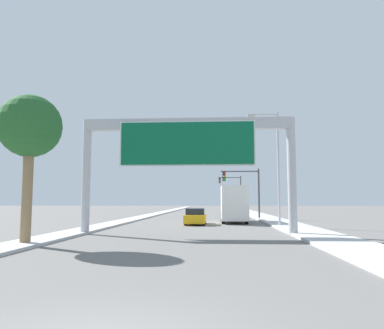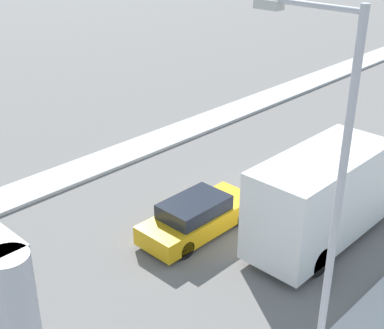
{
  "view_description": "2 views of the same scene",
  "coord_description": "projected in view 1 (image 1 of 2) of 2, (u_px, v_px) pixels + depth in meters",
  "views": [
    {
      "loc": [
        1.71,
        -5.27,
        2.09
      ],
      "look_at": [
        0.0,
        22.81,
        4.81
      ],
      "focal_mm": 35.0,
      "sensor_mm": 36.0,
      "label": 1
    },
    {
      "loc": [
        11.46,
        15.86,
        10.84
      ],
      "look_at": [
        -0.53,
        28.26,
        2.52
      ],
      "focal_mm": 50.0,
      "sensor_mm": 36.0,
      "label": 2
    }
  ],
  "objects": [
    {
      "name": "sidewalk_right",
      "position": [
        250.0,
        212.0,
        64.29
      ],
      "size": [
        3.0,
        120.0,
        0.15
      ],
      "color": "#BDBDBD",
      "rests_on": "ground"
    },
    {
      "name": "median_strip_left",
      "position": [
        164.0,
        212.0,
        65.2
      ],
      "size": [
        2.0,
        120.0,
        0.15
      ],
      "color": "#BDBDBD",
      "rests_on": "ground"
    },
    {
      "name": "truck_box_primary",
      "position": [
        233.0,
        204.0,
        36.04
      ],
      "size": [
        2.36,
        8.05,
        3.44
      ],
      "color": "white",
      "rests_on": "ground"
    },
    {
      "name": "traffic_light_mid_block",
      "position": [
        234.0,
        188.0,
        72.81
      ],
      "size": [
        4.53,
        0.32,
        6.89
      ],
      "color": "#3D3D3F",
      "rests_on": "ground"
    },
    {
      "name": "car_near_left",
      "position": [
        196.0,
        217.0,
        33.04
      ],
      "size": [
        1.79,
        4.75,
        1.42
      ],
      "color": "gold",
      "rests_on": "ground"
    },
    {
      "name": "car_far_center",
      "position": [
        228.0,
        212.0,
        49.51
      ],
      "size": [
        1.82,
        4.39,
        1.37
      ],
      "color": "#1E662D",
      "rests_on": "ground"
    },
    {
      "name": "traffic_light_near_intersection",
      "position": [
        246.0,
        185.0,
        42.95
      ],
      "size": [
        4.41,
        0.32,
        5.76
      ],
      "color": "#3D3D3F",
      "rests_on": "ground"
    },
    {
      "name": "palm_tree_foreground",
      "position": [
        30.0,
        129.0,
        18.01
      ],
      "size": [
        3.02,
        3.02,
        7.19
      ],
      "color": "#8C704C",
      "rests_on": "ground"
    },
    {
      "name": "street_lamp_right",
      "position": [
        275.0,
        159.0,
        30.21
      ],
      "size": [
        2.51,
        0.28,
        9.29
      ],
      "color": "#B2B2B7",
      "rests_on": "ground"
    },
    {
      "name": "sign_gantry",
      "position": [
        187.0,
        145.0,
        23.44
      ],
      "size": [
        13.43,
        0.73,
        7.27
      ],
      "color": "#B2B2B7",
      "rests_on": "ground"
    }
  ]
}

